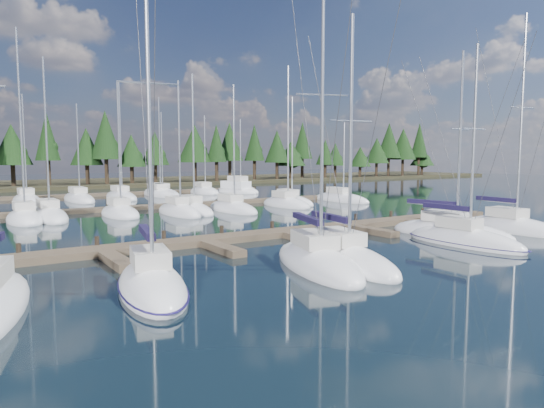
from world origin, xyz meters
TOP-DOWN VIEW (x-y plane):
  - ground at (0.00, 30.00)m, footprint 260.00×260.00m
  - far_shore at (0.00, 90.00)m, footprint 220.00×30.00m
  - main_dock at (0.00, 17.36)m, footprint 44.00×6.13m
  - back_docks at (0.00, 49.58)m, footprint 50.00×21.80m
  - front_sailboat_1 at (-12.21, 9.26)m, footprint 4.20×8.11m
  - front_sailboat_2 at (-3.95, 8.96)m, footprint 5.34×9.25m
  - front_sailboat_3 at (-2.30, 8.84)m, footprint 4.17×9.07m
  - front_sailboat_4 at (7.55, 8.87)m, footprint 2.50×8.39m
  - front_sailboat_5 at (9.58, 11.37)m, footprint 4.36×9.04m
  - front_sailboat_6 at (15.33, 10.41)m, footprint 3.60×8.29m
  - back_sailboat_rows at (0.29, 45.44)m, footprint 45.50×34.04m
  - motor_yacht_right at (17.09, 55.05)m, footprint 4.67×8.88m
  - tree_line at (-0.84, 80.17)m, footprint 184.61×12.03m

SIDE VIEW (x-z plane):
  - ground at x=0.00m, z-range 0.00..0.00m
  - back_docks at x=0.00m, z-range 0.00..0.40m
  - main_dock at x=0.00m, z-range -0.25..0.65m
  - back_sailboat_rows at x=0.29m, z-range -8.01..8.54m
  - front_sailboat_5 at x=9.58m, z-range -6.30..6.86m
  - front_sailboat_3 at x=-2.30m, z-range -6.22..6.79m
  - front_sailboat_4 at x=7.55m, z-range -6.15..6.73m
  - front_sailboat_2 at x=-3.95m, z-range -7.25..7.84m
  - far_shore at x=0.00m, z-range 0.00..0.60m
  - front_sailboat_1 at x=-12.21m, z-range -7.16..7.76m
  - front_sailboat_6 at x=15.33m, z-range -7.79..8.41m
  - motor_yacht_right at x=17.09m, z-range -1.64..2.58m
  - tree_line at x=-0.84m, z-range 0.64..14.52m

